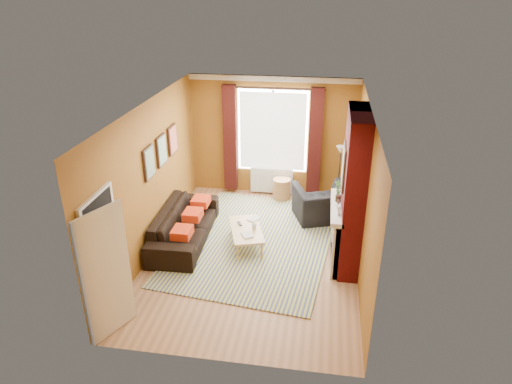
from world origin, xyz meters
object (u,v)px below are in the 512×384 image
sofa (185,225)px  wicker_stool (282,189)px  floor_lamp (340,160)px  armchair (322,204)px  coffee_table (246,230)px

sofa → wicker_stool: 2.73m
sofa → floor_lamp: 3.63m
armchair → sofa: bearing=6.1°
wicker_stool → floor_lamp: 1.57m
wicker_stool → sofa: bearing=-128.2°
coffee_table → floor_lamp: (1.74, 1.96, 0.81)m
sofa → wicker_stool: bearing=-39.9°
coffee_table → wicker_stool: bearing=60.4°
armchair → floor_lamp: size_ratio=0.79×
sofa → wicker_stool: size_ratio=4.57×
coffee_table → floor_lamp: floor_lamp is taller
armchair → coffee_table: 1.93m
sofa → armchair: size_ratio=2.02×
armchair → coffee_table: (-1.42, -1.31, -0.04)m
armchair → floor_lamp: floor_lamp is taller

